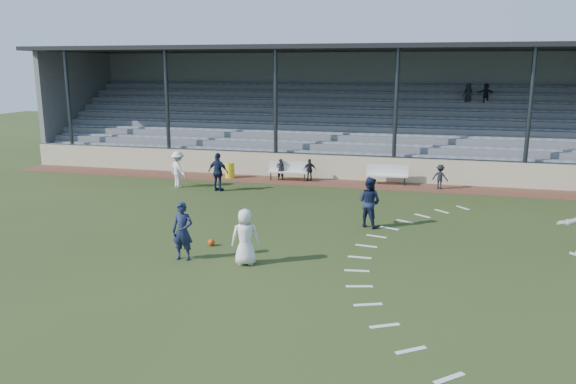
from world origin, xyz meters
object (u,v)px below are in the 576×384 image
object	(u,v)px
trash_bin	(230,170)
player_navy_lead	(183,231)
football	(211,242)
player_white_lead	(245,237)
bench_left	(288,169)
bench_right	(387,173)

from	to	relation	value
trash_bin	player_navy_lead	bearing A→B (deg)	-76.18
player_navy_lead	football	bearing A→B (deg)	75.14
football	player_white_lead	world-z (taller)	player_white_lead
player_white_lead	bench_left	bearing A→B (deg)	-100.75
trash_bin	bench_left	bearing A→B (deg)	1.47
bench_right	football	bearing A→B (deg)	-115.92
trash_bin	football	xyz separation A→B (m)	(3.25, -10.55, -0.29)
bench_right	player_white_lead	world-z (taller)	player_white_lead
bench_left	player_navy_lead	distance (m)	12.03
bench_left	player_white_lead	distance (m)	12.09
bench_right	bench_left	bearing A→B (deg)	-179.84
trash_bin	player_navy_lead	world-z (taller)	player_navy_lead
bench_right	football	xyz separation A→B (m)	(-4.63, -10.88, -0.47)
player_white_lead	football	bearing A→B (deg)	-59.07
bench_right	player_white_lead	distance (m)	12.59
bench_right	trash_bin	size ratio (longest dim) A/B	2.64
player_navy_lead	trash_bin	bearing A→B (deg)	101.36
bench_right	trash_bin	bearing A→B (deg)	179.55
bench_right	trash_bin	xyz separation A→B (m)	(-7.87, -0.33, -0.18)
player_white_lead	player_navy_lead	distance (m)	1.91
bench_left	football	size ratio (longest dim) A/B	9.14
bench_left	player_navy_lead	world-z (taller)	player_navy_lead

